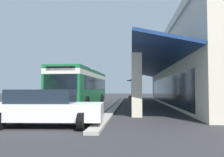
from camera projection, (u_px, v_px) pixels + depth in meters
ground at (170, 107)px, 19.57m from camera, size 120.00×120.00×0.00m
curb_strip at (118, 104)px, 22.88m from camera, size 31.08×0.50×0.12m
plaza_building at (219, 69)px, 22.23m from camera, size 26.20×13.75×6.85m
transit_bus at (82, 85)px, 20.37m from camera, size 11.29×3.07×3.34m
parked_sedan_silver at (46, 95)px, 27.97m from camera, size 4.51×2.21×1.47m
parked_sedan_white at (46, 108)px, 9.26m from camera, size 2.61×4.50×1.47m
potted_palm at (132, 95)px, 31.19m from camera, size 1.73×1.56×2.83m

